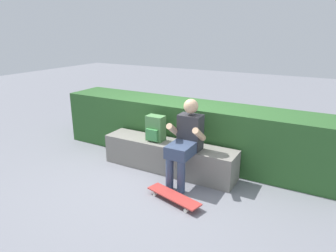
{
  "coord_description": "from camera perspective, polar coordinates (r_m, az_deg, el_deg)",
  "views": [
    {
      "loc": [
        2.16,
        -3.62,
        2.16
      ],
      "look_at": [
        0.03,
        0.2,
        0.76
      ],
      "focal_mm": 32.6,
      "sensor_mm": 36.0,
      "label": 1
    }
  ],
  "objects": [
    {
      "name": "person_skater",
      "position": [
        4.34,
        3.35,
        -2.49
      ],
      "size": [
        0.49,
        0.62,
        1.22
      ],
      "color": "#333338",
      "rests_on": "ground"
    },
    {
      "name": "hedge_row",
      "position": [
        5.29,
        4.16,
        -0.81
      ],
      "size": [
        4.84,
        0.79,
        0.96
      ],
      "color": "#2D5C2A",
      "rests_on": "ground"
    },
    {
      "name": "bench_main",
      "position": [
        4.84,
        0.1,
        -5.7
      ],
      "size": [
        2.17,
        0.45,
        0.47
      ],
      "color": "gray",
      "rests_on": "ground"
    },
    {
      "name": "skateboard_near_person",
      "position": [
        4.08,
        1.05,
        -13.01
      ],
      "size": [
        0.82,
        0.4,
        0.09
      ],
      "color": "#BC3833",
      "rests_on": "ground"
    },
    {
      "name": "ground_plane",
      "position": [
        4.74,
        -1.49,
        -9.43
      ],
      "size": [
        24.0,
        24.0,
        0.0
      ],
      "primitive_type": "plane",
      "color": "slate"
    },
    {
      "name": "backpack_on_bench",
      "position": [
        4.79,
        -2.37,
        -0.49
      ],
      "size": [
        0.28,
        0.23,
        0.4
      ],
      "color": "#51894C",
      "rests_on": "bench_main"
    }
  ]
}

